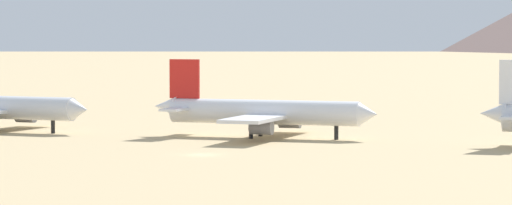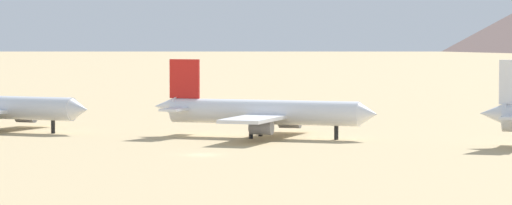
{
  "view_description": "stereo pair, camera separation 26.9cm",
  "coord_description": "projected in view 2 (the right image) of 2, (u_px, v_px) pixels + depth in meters",
  "views": [
    {
      "loc": [
        84.6,
        -191.13,
        19.4
      ],
      "look_at": [
        -4.44,
        32.85,
        6.0
      ],
      "focal_mm": 99.12,
      "sensor_mm": 36.0,
      "label": 1
    },
    {
      "loc": [
        84.85,
        -191.03,
        19.4
      ],
      "look_at": [
        -4.44,
        32.85,
        6.0
      ],
      "focal_mm": 99.12,
      "sensor_mm": 36.0,
      "label": 2
    }
  ],
  "objects": [
    {
      "name": "parked_jet_red_4",
      "position": [
        262.0,
        112.0,
        241.05
      ],
      "size": [
        40.26,
        33.83,
        13.3
      ],
      "rotation": [
        0.0,
        0.0,
        0.05
      ],
      "color": "white",
      "rests_on": "ground"
    },
    {
      "name": "ground",
      "position": [
        202.0,
        155.0,
        209.62
      ],
      "size": [
        4000.0,
        4000.0,
        0.0
      ],
      "primitive_type": "plane",
      "color": "tan"
    }
  ]
}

